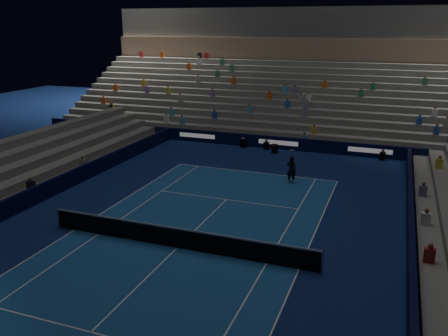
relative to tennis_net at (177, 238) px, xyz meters
name	(u,v)px	position (x,y,z in m)	size (l,w,h in m)	color
ground	(177,248)	(0.00, 0.00, -0.50)	(90.00, 90.00, 0.00)	#0D1D4F
court_surface	(177,248)	(0.00, 0.00, -0.50)	(10.97, 23.77, 0.01)	navy
sponsor_barrier_far	(279,143)	(0.00, 18.50, 0.00)	(44.00, 0.25, 1.00)	black
sponsor_barrier_east	(411,277)	(9.70, 0.00, 0.00)	(0.25, 37.00, 1.00)	black
sponsor_barrier_west	(5,209)	(-9.70, 0.00, 0.00)	(0.25, 37.00, 1.00)	black
grandstand_main	(303,91)	(0.00, 27.90, 2.87)	(44.00, 15.20, 11.20)	slate
tennis_net	(177,238)	(0.00, 0.00, 0.00)	(12.90, 0.10, 1.10)	#B2B2B7
tennis_player	(291,170)	(2.78, 10.61, 0.36)	(0.63, 0.42, 1.74)	black
broadcast_camera	(275,149)	(-0.01, 17.29, -0.18)	(0.60, 0.99, 0.63)	black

